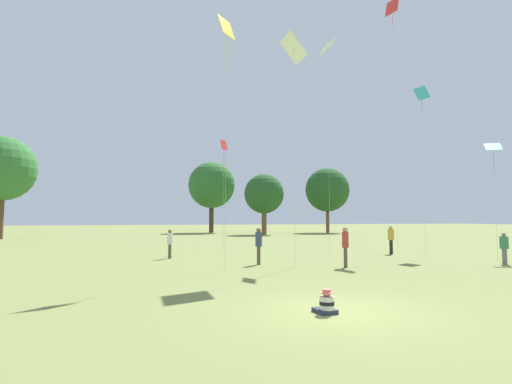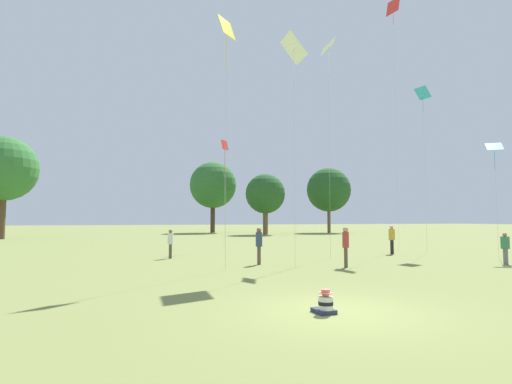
{
  "view_description": "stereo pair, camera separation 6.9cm",
  "coord_description": "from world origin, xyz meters",
  "px_view_note": "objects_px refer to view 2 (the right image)",
  "views": [
    {
      "loc": [
        -4.78,
        -8.66,
        2.2
      ],
      "look_at": [
        -0.12,
        6.32,
        3.27
      ],
      "focal_mm": 28.0,
      "sensor_mm": 36.0,
      "label": 1
    },
    {
      "loc": [
        -4.72,
        -8.68,
        2.2
      ],
      "look_at": [
        -0.12,
        6.32,
        3.27
      ],
      "focal_mm": 28.0,
      "sensor_mm": 36.0,
      "label": 2
    }
  ],
  "objects_px": {
    "kite_1": "(423,98)",
    "kite_9": "(225,150)",
    "person_standing_5": "(392,237)",
    "kite_8": "(227,36)",
    "kite_6": "(494,150)",
    "distant_tree_3": "(213,185)",
    "kite_4": "(393,15)",
    "kite_5": "(294,52)",
    "person_standing_3": "(346,242)",
    "kite_2": "(328,53)",
    "distant_tree_2": "(4,169)",
    "distant_tree_0": "(329,190)",
    "distant_tree_1": "(265,194)",
    "seated_toddler": "(325,304)",
    "person_standing_2": "(505,246)",
    "person_standing_1": "(259,242)",
    "person_standing_4": "(170,241)"
  },
  "relations": [
    {
      "from": "person_standing_3",
      "to": "kite_5",
      "type": "relative_size",
      "value": 0.17
    },
    {
      "from": "person_standing_3",
      "to": "person_standing_1",
      "type": "bearing_deg",
      "value": 145.36
    },
    {
      "from": "kite_8",
      "to": "distant_tree_2",
      "type": "bearing_deg",
      "value": 120.27
    },
    {
      "from": "kite_5",
      "to": "kite_6",
      "type": "distance_m",
      "value": 13.24
    },
    {
      "from": "distant_tree_0",
      "to": "distant_tree_1",
      "type": "bearing_deg",
      "value": -159.2
    },
    {
      "from": "person_standing_4",
      "to": "distant_tree_1",
      "type": "distance_m",
      "value": 35.39
    },
    {
      "from": "person_standing_3",
      "to": "distant_tree_2",
      "type": "height_order",
      "value": "distant_tree_2"
    },
    {
      "from": "kite_6",
      "to": "distant_tree_3",
      "type": "xyz_separation_m",
      "value": [
        -7.25,
        47.16,
        1.63
      ]
    },
    {
      "from": "kite_9",
      "to": "kite_8",
      "type": "bearing_deg",
      "value": -100.18
    },
    {
      "from": "distant_tree_3",
      "to": "person_standing_5",
      "type": "bearing_deg",
      "value": -85.71
    },
    {
      "from": "kite_5",
      "to": "distant_tree_3",
      "type": "xyz_separation_m",
      "value": [
        5.4,
        47.89,
        -2.23
      ]
    },
    {
      "from": "kite_2",
      "to": "kite_4",
      "type": "relative_size",
      "value": 0.67
    },
    {
      "from": "kite_6",
      "to": "distant_tree_3",
      "type": "height_order",
      "value": "distant_tree_3"
    },
    {
      "from": "person_standing_1",
      "to": "person_standing_2",
      "type": "bearing_deg",
      "value": -127.83
    },
    {
      "from": "person_standing_2",
      "to": "kite_4",
      "type": "bearing_deg",
      "value": 146.72
    },
    {
      "from": "distant_tree_3",
      "to": "person_standing_3",
      "type": "bearing_deg",
      "value": -93.69
    },
    {
      "from": "distant_tree_3",
      "to": "person_standing_2",
      "type": "bearing_deg",
      "value": -84.21
    },
    {
      "from": "person_standing_4",
      "to": "kite_8",
      "type": "xyz_separation_m",
      "value": [
        1.8,
        -6.06,
        9.4
      ]
    },
    {
      "from": "kite_5",
      "to": "kite_4",
      "type": "bearing_deg",
      "value": -9.49
    },
    {
      "from": "person_standing_2",
      "to": "kite_4",
      "type": "relative_size",
      "value": 0.08
    },
    {
      "from": "person_standing_5",
      "to": "distant_tree_1",
      "type": "xyz_separation_m",
      "value": [
        2.36,
        32.44,
        4.73
      ]
    },
    {
      "from": "kite_4",
      "to": "distant_tree_2",
      "type": "distance_m",
      "value": 42.61
    },
    {
      "from": "kite_1",
      "to": "kite_9",
      "type": "distance_m",
      "value": 14.11
    },
    {
      "from": "person_standing_1",
      "to": "person_standing_3",
      "type": "height_order",
      "value": "person_standing_3"
    },
    {
      "from": "person_standing_1",
      "to": "kite_1",
      "type": "bearing_deg",
      "value": -96.51
    },
    {
      "from": "kite_4",
      "to": "distant_tree_3",
      "type": "distance_m",
      "value": 41.38
    },
    {
      "from": "seated_toddler",
      "to": "kite_5",
      "type": "distance_m",
      "value": 13.11
    },
    {
      "from": "kite_1",
      "to": "distant_tree_3",
      "type": "xyz_separation_m",
      "value": [
        -6.14,
        42.74,
        -2.56
      ]
    },
    {
      "from": "kite_8",
      "to": "person_standing_1",
      "type": "bearing_deg",
      "value": 42.21
    },
    {
      "from": "person_standing_3",
      "to": "person_standing_5",
      "type": "distance_m",
      "value": 8.33
    },
    {
      "from": "seated_toddler",
      "to": "kite_9",
      "type": "relative_size",
      "value": 0.07
    },
    {
      "from": "person_standing_2",
      "to": "kite_2",
      "type": "relative_size",
      "value": 0.12
    },
    {
      "from": "person_standing_5",
      "to": "kite_8",
      "type": "relative_size",
      "value": 0.16
    },
    {
      "from": "person_standing_5",
      "to": "kite_8",
      "type": "distance_m",
      "value": 15.81
    },
    {
      "from": "person_standing_5",
      "to": "person_standing_1",
      "type": "bearing_deg",
      "value": -95.41
    },
    {
      "from": "kite_9",
      "to": "distant_tree_2",
      "type": "height_order",
      "value": "distant_tree_2"
    },
    {
      "from": "distant_tree_0",
      "to": "person_standing_2",
      "type": "bearing_deg",
      "value": -106.7
    },
    {
      "from": "kite_9",
      "to": "seated_toddler",
      "type": "bearing_deg",
      "value": -93.57
    },
    {
      "from": "kite_8",
      "to": "kite_5",
      "type": "bearing_deg",
      "value": 1.71
    },
    {
      "from": "kite_9",
      "to": "kite_2",
      "type": "bearing_deg",
      "value": -58.01
    },
    {
      "from": "kite_8",
      "to": "seated_toddler",
      "type": "bearing_deg",
      "value": -84.09
    },
    {
      "from": "kite_1",
      "to": "distant_tree_3",
      "type": "distance_m",
      "value": 43.26
    },
    {
      "from": "person_standing_1",
      "to": "person_standing_3",
      "type": "relative_size",
      "value": 0.97
    },
    {
      "from": "person_standing_4",
      "to": "person_standing_5",
      "type": "xyz_separation_m",
      "value": [
        13.64,
        -1.24,
        0.1
      ]
    },
    {
      "from": "person_standing_5",
      "to": "distant_tree_0",
      "type": "relative_size",
      "value": 0.17
    },
    {
      "from": "person_standing_3",
      "to": "distant_tree_0",
      "type": "relative_size",
      "value": 0.17
    },
    {
      "from": "kite_4",
      "to": "kite_5",
      "type": "height_order",
      "value": "kite_4"
    },
    {
      "from": "seated_toddler",
      "to": "person_standing_2",
      "type": "distance_m",
      "value": 14.72
    },
    {
      "from": "seated_toddler",
      "to": "kite_4",
      "type": "xyz_separation_m",
      "value": [
        14.34,
        16.51,
        17.57
      ]
    },
    {
      "from": "kite_4",
      "to": "distant_tree_1",
      "type": "height_order",
      "value": "kite_4"
    }
  ]
}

